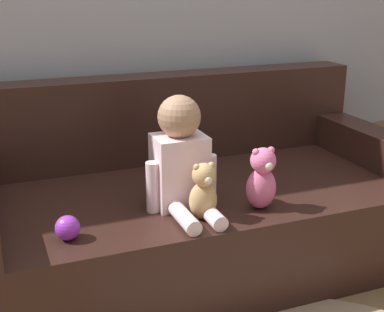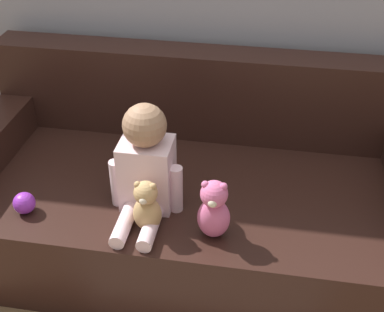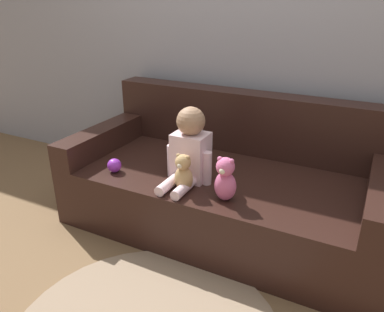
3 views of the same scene
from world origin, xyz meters
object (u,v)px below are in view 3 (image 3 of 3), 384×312
at_px(teddy_bear_brown, 183,173).
at_px(person_baby, 189,150).
at_px(couch, 227,183).
at_px(plush_toy_side, 225,179).
at_px(toy_ball, 114,165).

bearing_deg(teddy_bear_brown, person_baby, 104.00).
xyz_separation_m(person_baby, teddy_bear_brown, (0.03, -0.14, -0.08)).
relative_size(couch, plush_toy_side, 7.85).
xyz_separation_m(person_baby, toy_ball, (-0.46, -0.12, -0.15)).
height_order(person_baby, teddy_bear_brown, person_baby).
distance_m(couch, plush_toy_side, 0.48).
height_order(plush_toy_side, toy_ball, plush_toy_side).
bearing_deg(plush_toy_side, couch, 110.11).
xyz_separation_m(couch, person_baby, (-0.14, -0.26, 0.30)).
bearing_deg(person_baby, teddy_bear_brown, -76.00).
distance_m(person_baby, plush_toy_side, 0.32).
relative_size(couch, person_baby, 4.44).
bearing_deg(couch, teddy_bear_brown, -104.57).
bearing_deg(person_baby, plush_toy_side, -25.27).
bearing_deg(person_baby, couch, 61.76).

